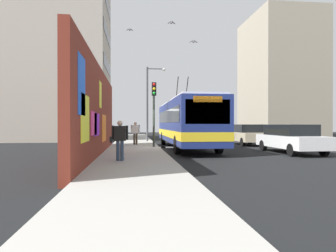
% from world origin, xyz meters
% --- Properties ---
extents(ground_plane, '(80.00, 80.00, 0.00)m').
position_xyz_m(ground_plane, '(0.00, 0.00, 0.00)').
color(ground_plane, black).
extents(sidewalk_slab, '(48.00, 3.20, 0.15)m').
position_xyz_m(sidewalk_slab, '(0.00, 1.60, 0.07)').
color(sidewalk_slab, '#9E9B93').
rests_on(sidewalk_slab, ground_plane).
extents(graffiti_wall, '(14.45, 0.32, 4.31)m').
position_xyz_m(graffiti_wall, '(-3.80, 3.35, 2.15)').
color(graffiti_wall, maroon).
rests_on(graffiti_wall, ground_plane).
extents(building_far_left, '(9.21, 9.78, 17.05)m').
position_xyz_m(building_far_left, '(12.57, 9.20, 8.53)').
color(building_far_left, '#B2A899').
rests_on(building_far_left, ground_plane).
extents(building_far_right, '(9.82, 7.74, 15.33)m').
position_xyz_m(building_far_right, '(17.66, -17.00, 7.67)').
color(building_far_right, '#9E937F').
rests_on(building_far_right, ground_plane).
extents(city_bus, '(11.70, 2.55, 4.92)m').
position_xyz_m(city_bus, '(0.76, -1.80, 1.75)').
color(city_bus, navy).
rests_on(city_bus, ground_plane).
extents(parked_car_white, '(4.93, 1.94, 1.58)m').
position_xyz_m(parked_car_white, '(-3.04, -7.00, 0.84)').
color(parked_car_white, white).
rests_on(parked_car_white, ground_plane).
extents(parked_car_champagne, '(4.17, 1.85, 1.58)m').
position_xyz_m(parked_car_champagne, '(3.41, -7.00, 0.83)').
color(parked_car_champagne, '#C6B793').
rests_on(parked_car_champagne, ground_plane).
extents(pedestrian_near_wall, '(0.22, 0.73, 1.59)m').
position_xyz_m(pedestrian_near_wall, '(-6.68, 2.19, 1.08)').
color(pedestrian_near_wall, '#2D3F59').
rests_on(pedestrian_near_wall, sidewalk_slab).
extents(pedestrian_midblock, '(0.22, 0.65, 1.60)m').
position_xyz_m(pedestrian_midblock, '(2.61, 1.51, 1.08)').
color(pedestrian_midblock, '#3F3326').
rests_on(pedestrian_midblock, sidewalk_slab).
extents(traffic_light, '(0.49, 0.28, 4.13)m').
position_xyz_m(traffic_light, '(0.31, 0.35, 2.93)').
color(traffic_light, '#2D382D').
rests_on(traffic_light, sidewalk_slab).
extents(street_lamp, '(0.44, 1.70, 6.45)m').
position_xyz_m(street_lamp, '(7.39, 0.26, 3.86)').
color(street_lamp, '#4C4C51').
rests_on(street_lamp, sidewalk_slab).
extents(flying_pigeons, '(10.74, 4.93, 2.68)m').
position_xyz_m(flying_pigeons, '(0.07, -1.04, 8.33)').
color(flying_pigeons, '#47474C').
extents(curbside_puddle, '(1.42, 1.42, 0.00)m').
position_xyz_m(curbside_puddle, '(1.73, -0.60, 0.00)').
color(curbside_puddle, black).
rests_on(curbside_puddle, ground_plane).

